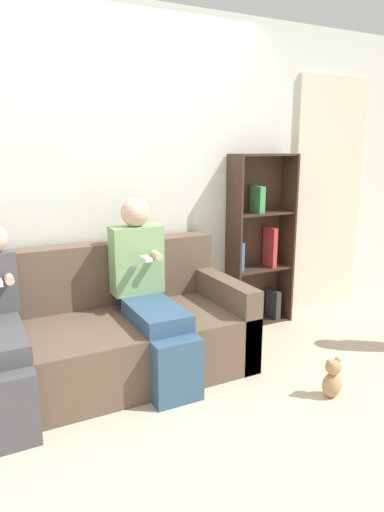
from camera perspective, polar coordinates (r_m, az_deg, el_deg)
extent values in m
plane|color=beige|center=(2.94, -3.32, -18.07)|extent=(14.00, 14.00, 0.00)
cube|color=silver|center=(3.48, -10.58, 8.95)|extent=(10.00, 0.06, 2.55)
cube|color=beige|center=(4.56, 16.62, 7.16)|extent=(0.80, 0.04, 2.16)
cube|color=brown|center=(3.10, -12.16, -12.34)|extent=(2.15, 0.71, 0.41)
cube|color=brown|center=(3.41, -14.35, -5.82)|extent=(2.15, 0.19, 0.86)
cube|color=brown|center=(3.42, 4.35, -7.75)|extent=(0.14, 0.71, 0.60)
cube|color=#335170|center=(2.87, -1.79, -14.23)|extent=(0.31, 0.12, 0.41)
cube|color=#335170|center=(3.03, -4.48, -7.33)|extent=(0.31, 0.53, 0.11)
cube|color=#84AD70|center=(3.25, -6.94, -0.47)|extent=(0.36, 0.16, 0.48)
sphere|color=beige|center=(3.19, -7.12, 5.42)|extent=(0.20, 0.20, 0.20)
cylinder|color=beige|center=(3.16, -4.44, 0.06)|extent=(0.05, 0.10, 0.05)
cube|color=white|center=(3.08, -5.79, -0.33)|extent=(0.05, 0.12, 0.02)
cube|color=#47474C|center=(2.66, -20.97, -17.57)|extent=(0.21, 0.12, 0.41)
cube|color=#47474C|center=(2.86, -22.24, -9.64)|extent=(0.21, 0.58, 0.11)
cylinder|color=beige|center=(3.00, -21.87, -2.73)|extent=(0.05, 0.10, 0.05)
cube|color=#3D281E|center=(3.84, 5.24, 1.46)|extent=(0.02, 0.24, 1.48)
cube|color=#3D281E|center=(4.16, 11.73, 2.16)|extent=(0.02, 0.24, 1.48)
cube|color=#3D281E|center=(4.08, 7.71, 2.11)|extent=(0.57, 0.02, 1.48)
cube|color=#3D281E|center=(4.20, 8.26, -8.01)|extent=(0.54, 0.20, 0.02)
cube|color=#3D281E|center=(4.04, 8.49, -1.56)|extent=(0.54, 0.20, 0.02)
cube|color=#3D281E|center=(3.95, 8.74, 5.30)|extent=(0.54, 0.20, 0.02)
cube|color=#3D281E|center=(3.91, 8.99, 12.39)|extent=(0.54, 0.20, 0.02)
cube|color=#C63838|center=(4.06, 9.72, 1.11)|extent=(0.04, 0.16, 0.35)
cube|color=#333338|center=(4.24, 10.11, -5.88)|extent=(0.05, 0.16, 0.26)
cube|color=#429956|center=(3.90, 8.18, 7.01)|extent=(0.05, 0.16, 0.22)
cube|color=teal|center=(3.89, 5.92, -0.07)|extent=(0.03, 0.11, 0.25)
ellipsoid|color=tan|center=(3.10, 17.08, -15.16)|extent=(0.13, 0.11, 0.16)
sphere|color=tan|center=(3.04, 17.24, -13.13)|extent=(0.10, 0.10, 0.10)
sphere|color=tan|center=(3.00, 16.81, -12.62)|extent=(0.04, 0.04, 0.04)
sphere|color=tan|center=(3.05, 17.78, -12.28)|extent=(0.04, 0.04, 0.04)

